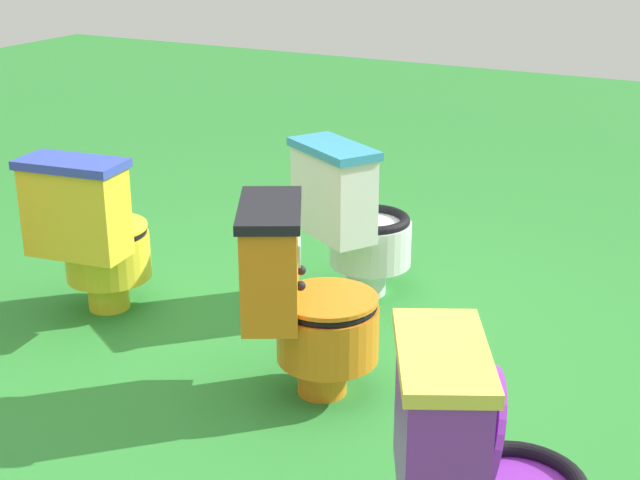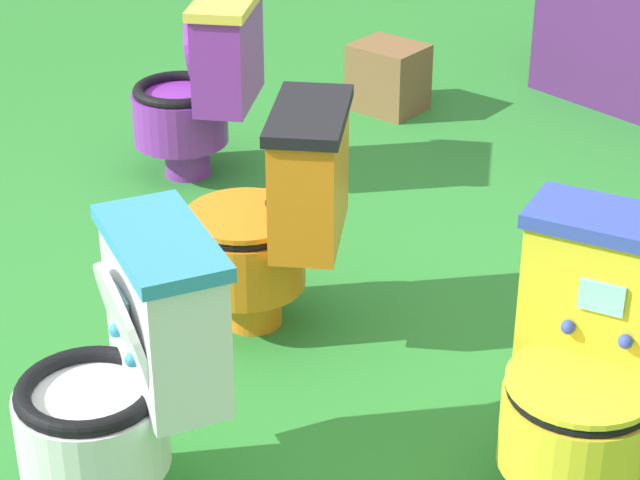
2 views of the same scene
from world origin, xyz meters
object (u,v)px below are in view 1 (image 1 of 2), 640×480
Objects in this scene: toilet_purple at (480,476)px; toilet_yellow at (94,234)px; toilet_orange at (302,300)px; toilet_white at (354,219)px.

toilet_yellow is at bearing -140.72° from toilet_purple.
toilet_orange is 1.00× the size of toilet_purple.
toilet_white is (1.11, -1.59, 0.00)m from toilet_purple.
toilet_purple and toilet_yellow have the same top height.
toilet_purple is 1.94m from toilet_white.
toilet_orange is 1.15m from toilet_purple.
toilet_orange is at bearing -45.23° from toilet_white.
toilet_yellow is at bearing -127.51° from toilet_orange.
toilet_purple is 2.20m from toilet_yellow.
toilet_white is 1.00× the size of toilet_yellow.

